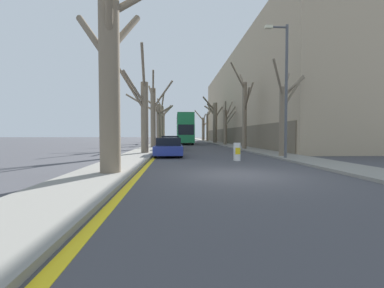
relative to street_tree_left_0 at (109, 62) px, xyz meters
The scene contains 23 objects.
ground_plane 6.26m from the street_tree_left_0, ahead, with size 300.00×300.00×0.00m, color #424247.
sidewalk_left 49.94m from the street_tree_left_0, 90.35° to the left, with size 2.29×120.00×0.12m, color gray.
sidewalk_right 50.88m from the street_tree_left_0, 78.92° to the left, with size 2.29×120.00×0.12m, color gray.
building_facade_right 35.69m from the street_tree_left_0, 63.50° to the left, with size 10.08×48.81×13.72m.
kerb_line_stripe 49.96m from the street_tree_left_0, 88.83° to the left, with size 0.24×120.00×0.01m, color yellow.
street_tree_left_0 is the anchor object (origin of this frame).
street_tree_left_1 10.04m from the street_tree_left_0, 90.09° to the left, with size 2.03×2.27×7.81m.
street_tree_left_2 18.88m from the street_tree_left_0, 90.15° to the left, with size 5.29×2.61×8.27m.
street_tree_left_3 28.16m from the street_tree_left_0, 90.06° to the left, with size 4.24×2.13×6.86m.
street_tree_left_4 37.14m from the street_tree_left_0, 89.93° to the left, with size 3.11×3.27×8.75m.
street_tree_left_5 47.19m from the street_tree_left_0, 90.10° to the left, with size 1.21×2.19×7.23m.
street_tree_right_0 11.55m from the street_tree_left_0, 35.21° to the left, with size 2.92×2.49×5.94m.
street_tree_right_1 18.04m from the street_tree_left_0, 59.25° to the left, with size 2.37×4.00×8.29m.
street_tree_right_2 27.78m from the street_tree_left_0, 69.98° to the left, with size 1.72×3.46×6.29m.
street_tree_right_3 36.43m from the street_tree_left_0, 75.20° to the left, with size 4.01×3.23×7.99m.
street_tree_right_4 46.22m from the street_tree_left_0, 78.28° to the left, with size 2.07×2.45×8.63m.
street_tree_right_5 55.64m from the street_tree_left_0, 80.20° to the left, with size 4.15×3.55×7.60m.
double_decker_bus 31.48m from the street_tree_left_0, 82.88° to the left, with size 2.47×10.67×4.64m.
parked_car_0 9.23m from the street_tree_left_0, 76.97° to the left, with size 1.88×4.17×1.28m.
parked_car_1 15.07m from the street_tree_left_0, 82.45° to the left, with size 1.76×4.16×1.38m.
parked_car_2 20.56m from the street_tree_left_0, 84.54° to the left, with size 1.87×4.15×1.33m.
lamp_post 10.32m from the street_tree_left_0, 30.99° to the left, with size 1.40×0.20×7.94m.
traffic_bollard 8.46m from the street_tree_left_0, 39.63° to the left, with size 0.40×0.41×1.03m.
Camera 1 is at (-2.36, -9.33, 1.49)m, focal length 24.00 mm.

